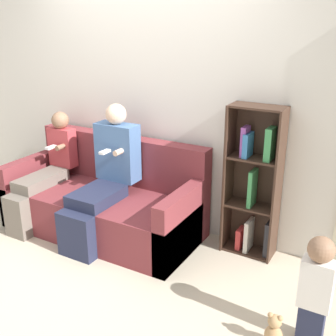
# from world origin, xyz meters

# --- Properties ---
(ground_plane) EXTENTS (14.00, 14.00, 0.00)m
(ground_plane) POSITION_xyz_m (0.00, 0.00, 0.00)
(ground_plane) COLOR beige
(back_wall) EXTENTS (10.00, 0.06, 2.55)m
(back_wall) POSITION_xyz_m (0.00, 1.01, 1.27)
(back_wall) COLOR silver
(back_wall) RESTS_ON ground_plane
(couch) EXTENTS (1.92, 0.88, 0.90)m
(couch) POSITION_xyz_m (-0.23, 0.55, 0.29)
(couch) COLOR maroon
(couch) RESTS_ON ground_plane
(adult_seated) EXTENTS (0.42, 0.81, 1.26)m
(adult_seated) POSITION_xyz_m (-0.14, 0.45, 0.64)
(adult_seated) COLOR #232842
(adult_seated) RESTS_ON ground_plane
(child_seated) EXTENTS (0.29, 0.83, 1.10)m
(child_seated) POSITION_xyz_m (-0.87, 0.40, 0.55)
(child_seated) COLOR #70665B
(child_seated) RESTS_ON ground_plane
(toddler_standing) EXTENTS (0.20, 0.17, 0.77)m
(toddler_standing) POSITION_xyz_m (1.89, -0.03, 0.42)
(toddler_standing) COLOR #232842
(toddler_standing) RESTS_ON ground_plane
(bookshelf) EXTENTS (0.46, 0.25, 1.34)m
(bookshelf) POSITION_xyz_m (1.16, 0.87, 0.66)
(bookshelf) COLOR #3D281E
(bookshelf) RESTS_ON ground_plane
(teddy_bear) EXTENTS (0.12, 0.10, 0.24)m
(teddy_bear) POSITION_xyz_m (1.69, -0.19, 0.11)
(teddy_bear) COLOR tan
(teddy_bear) RESTS_ON ground_plane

